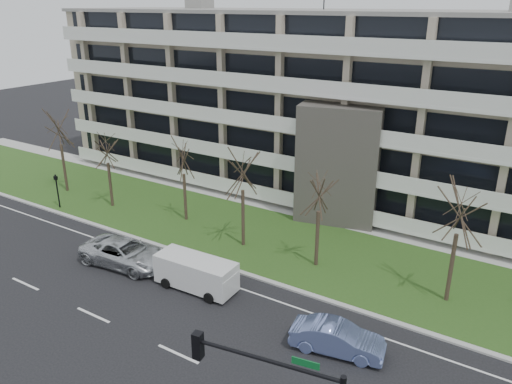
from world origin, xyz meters
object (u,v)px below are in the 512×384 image
Objects in this scene: white_van at (197,271)px; pedestrian_signal at (57,187)px; blue_sedan at (337,338)px; silver_pickup at (125,253)px.

pedestrian_signal reaches higher than white_van.
white_van is at bearing 73.60° from blue_sedan.
white_van is at bearing -93.53° from silver_pickup.
pedestrian_signal is at bearing 69.36° from blue_sedan.
blue_sedan is 9.36m from white_van.
silver_pickup is 12.26m from pedestrian_signal.
silver_pickup is 1.32× the size of blue_sedan.
blue_sedan is at bearing -7.43° from white_van.
white_van reaches higher than blue_sedan.
blue_sedan is at bearing -6.09° from pedestrian_signal.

